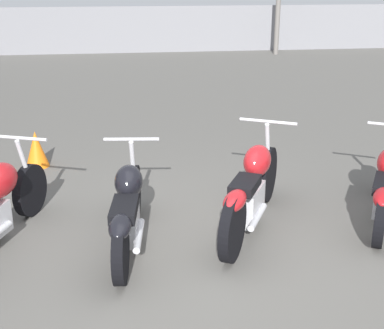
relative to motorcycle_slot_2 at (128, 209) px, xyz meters
The scene contains 5 objects.
ground_plane 0.86m from the motorcycle_slot_2, 19.11° to the right, with size 60.00×60.00×0.00m, color #5B5954.
fence_back 13.58m from the motorcycle_slot_2, 86.97° to the left, with size 40.00×0.04×1.52m.
motorcycle_slot_2 is the anchor object (origin of this frame).
motorcycle_slot_3 1.34m from the motorcycle_slot_2, 10.21° to the left, with size 1.16×1.98×1.03m.
traffic_cone_near 2.82m from the motorcycle_slot_2, 116.20° to the left, with size 0.33×0.33×0.52m.
Camera 1 is at (-0.72, -4.62, 2.64)m, focal length 50.00 mm.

